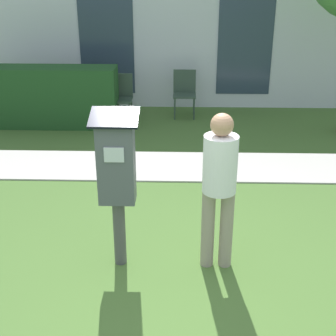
{
  "coord_description": "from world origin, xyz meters",
  "views": [
    {
      "loc": [
        0.13,
        -3.56,
        2.77
      ],
      "look_at": [
        0.01,
        0.41,
        1.05
      ],
      "focal_mm": 50.0,
      "sensor_mm": 36.0,
      "label": 1
    }
  ],
  "objects": [
    {
      "name": "ground_plane",
      "position": [
        0.0,
        0.0,
        0.0
      ],
      "size": [
        40.0,
        40.0,
        0.0
      ],
      "primitive_type": "plane",
      "color": "#476B2D"
    },
    {
      "name": "person_standing",
      "position": [
        0.49,
        0.4,
        0.93
      ],
      "size": [
        0.32,
        0.32,
        1.58
      ],
      "rotation": [
        0.0,
        0.0,
        -0.27
      ],
      "color": "gray",
      "rests_on": "ground"
    },
    {
      "name": "building_facade",
      "position": [
        0.0,
        6.23,
        1.6
      ],
      "size": [
        10.0,
        0.26,
        3.2
      ],
      "color": "silver",
      "rests_on": "ground"
    },
    {
      "name": "outdoor_chair_middle",
      "position": [
        0.19,
        5.5,
        0.53
      ],
      "size": [
        0.44,
        0.44,
        0.9
      ],
      "rotation": [
        0.0,
        0.0,
        0.36
      ],
      "color": "#334738",
      "rests_on": "ground"
    },
    {
      "name": "sidewalk",
      "position": [
        0.0,
        2.88,
        0.01
      ],
      "size": [
        12.0,
        1.1,
        0.02
      ],
      "color": "#B7B2A8",
      "rests_on": "ground"
    },
    {
      "name": "hedge_row",
      "position": [
        -2.37,
        4.79,
        0.55
      ],
      "size": [
        2.63,
        0.6,
        1.1
      ],
      "color": "#1E471E",
      "rests_on": "ground"
    },
    {
      "name": "parking_meter",
      "position": [
        -0.47,
        0.41,
        1.02
      ],
      "size": [
        0.44,
        0.31,
        1.59
      ],
      "color": "#4C4C4C",
      "rests_on": "ground"
    },
    {
      "name": "outdoor_chair_left",
      "position": [
        -1.03,
        5.12,
        0.53
      ],
      "size": [
        0.44,
        0.44,
        0.9
      ],
      "rotation": [
        0.0,
        0.0,
        -0.15
      ],
      "color": "#334738",
      "rests_on": "ground"
    }
  ]
}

